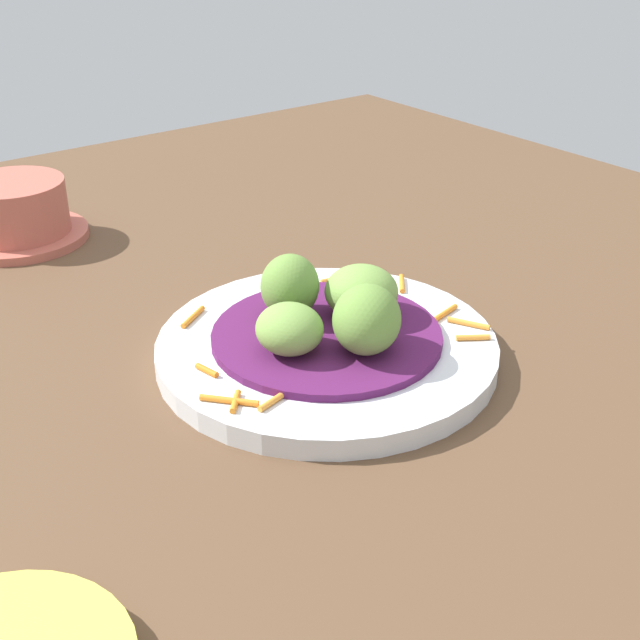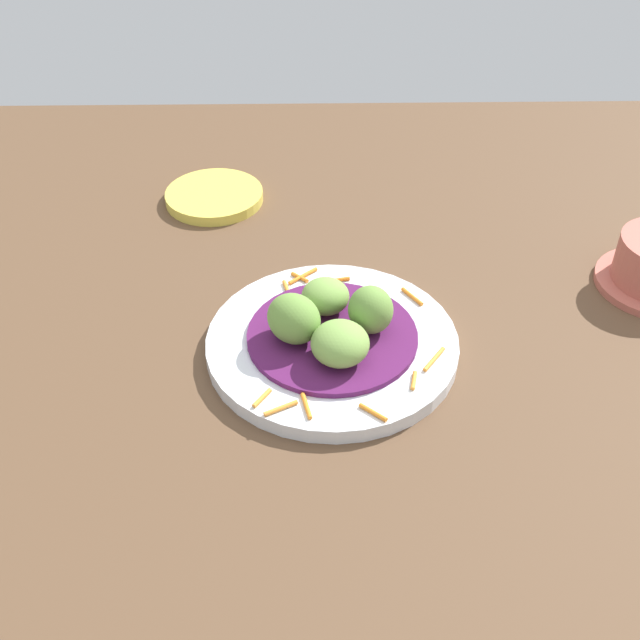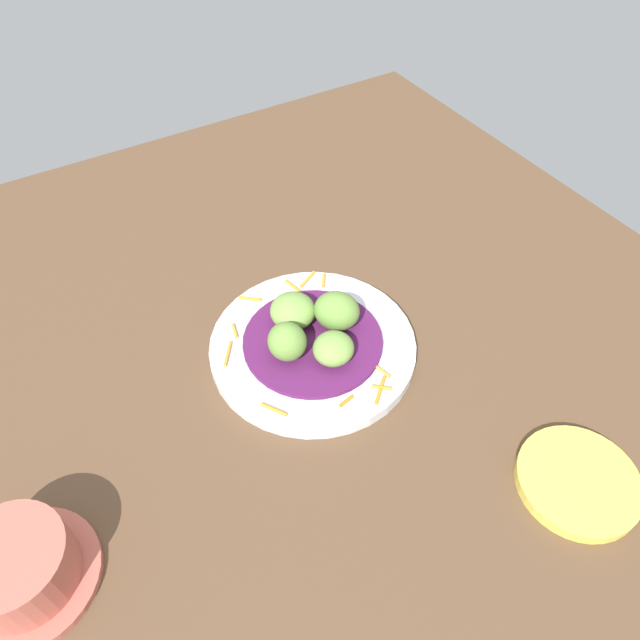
% 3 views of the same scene
% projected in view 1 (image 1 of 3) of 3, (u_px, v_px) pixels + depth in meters
% --- Properties ---
extents(table_surface, '(1.10, 1.10, 0.02)m').
position_uv_depth(table_surface, '(278.00, 349.00, 0.62)').
color(table_surface, brown).
rests_on(table_surface, ground).
extents(main_plate, '(0.24, 0.24, 0.02)m').
position_uv_depth(main_plate, '(327.00, 348.00, 0.59)').
color(main_plate, silver).
rests_on(main_plate, table_surface).
extents(cabbage_bed, '(0.16, 0.16, 0.01)m').
position_uv_depth(cabbage_bed, '(327.00, 335.00, 0.58)').
color(cabbage_bed, '#51194C').
rests_on(cabbage_bed, main_plate).
extents(carrot_garnish, '(0.17, 0.22, 0.00)m').
position_uv_depth(carrot_garnish, '(327.00, 331.00, 0.59)').
color(carrot_garnish, orange).
rests_on(carrot_garnish, main_plate).
extents(guac_scoop_left, '(0.07, 0.07, 0.05)m').
position_uv_depth(guac_scoop_left, '(367.00, 319.00, 0.55)').
color(guac_scoop_left, olive).
rests_on(guac_scoop_left, cabbage_bed).
extents(guac_scoop_center, '(0.07, 0.07, 0.04)m').
position_uv_depth(guac_scoop_center, '(361.00, 292.00, 0.60)').
color(guac_scoop_center, '#759E47').
rests_on(guac_scoop_center, cabbage_bed).
extents(guac_scoop_right, '(0.06, 0.06, 0.05)m').
position_uv_depth(guac_scoop_right, '(290.00, 286.00, 0.59)').
color(guac_scoop_right, olive).
rests_on(guac_scoop_right, cabbage_bed).
extents(guac_scoop_back, '(0.05, 0.05, 0.03)m').
position_uv_depth(guac_scoop_back, '(290.00, 329.00, 0.55)').
color(guac_scoop_back, '#759E47').
rests_on(guac_scoop_back, cabbage_bed).
extents(terracotta_bowl, '(0.13, 0.13, 0.06)m').
position_uv_depth(terracotta_bowl, '(16.00, 214.00, 0.77)').
color(terracotta_bowl, '#B75B4C').
rests_on(terracotta_bowl, table_surface).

